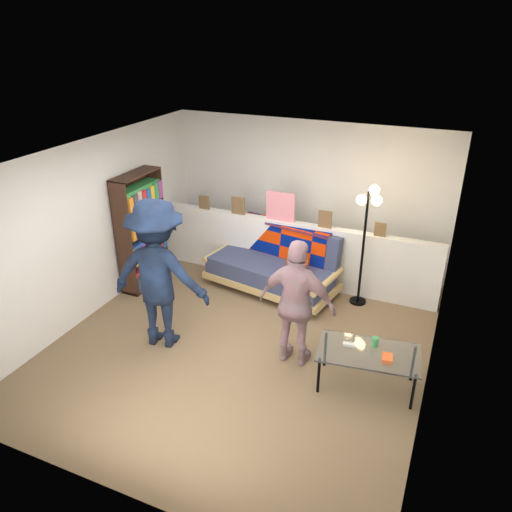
{
  "coord_description": "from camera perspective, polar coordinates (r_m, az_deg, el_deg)",
  "views": [
    {
      "loc": [
        2.26,
        -4.83,
        3.78
      ],
      "look_at": [
        0.0,
        0.4,
        1.05
      ],
      "focal_mm": 35.0,
      "sensor_mm": 36.0,
      "label": 1
    }
  ],
  "objects": [
    {
      "name": "ground",
      "position": [
        6.54,
        -1.41,
        -9.73
      ],
      "size": [
        5.0,
        5.0,
        0.0
      ],
      "primitive_type": "plane",
      "color": "brown",
      "rests_on": "ground"
    },
    {
      "name": "person_right",
      "position": [
        5.81,
        4.7,
        -5.51
      ],
      "size": [
        0.93,
        0.4,
        1.58
      ],
      "primitive_type": "imported",
      "rotation": [
        0.0,
        0.0,
        3.12
      ],
      "color": "pink",
      "rests_on": "ground"
    },
    {
      "name": "room_shell",
      "position": [
        6.14,
        0.26,
        5.5
      ],
      "size": [
        4.6,
        5.05,
        2.45
      ],
      "color": "silver",
      "rests_on": "ground"
    },
    {
      "name": "bookshelf",
      "position": [
        7.73,
        -12.97,
        2.44
      ],
      "size": [
        0.3,
        0.89,
        1.77
      ],
      "color": "black",
      "rests_on": "ground"
    },
    {
      "name": "coffee_table",
      "position": [
        5.73,
        12.79,
        -10.9
      ],
      "size": [
        1.18,
        0.76,
        0.58
      ],
      "color": "black",
      "rests_on": "ground"
    },
    {
      "name": "person_left",
      "position": [
        6.18,
        -11.06,
        -2.09
      ],
      "size": [
        1.33,
        0.89,
        1.92
      ],
      "primitive_type": "imported",
      "rotation": [
        0.0,
        0.0,
        3.29
      ],
      "color": "black",
      "rests_on": "ground"
    },
    {
      "name": "futon_sofa",
      "position": [
        7.56,
        2.14,
        -1.02
      ],
      "size": [
        2.11,
        1.26,
        0.85
      ],
      "color": "tan",
      "rests_on": "ground"
    },
    {
      "name": "floor_lamp",
      "position": [
        7.0,
        12.61,
        3.75
      ],
      "size": [
        0.37,
        0.33,
        1.76
      ],
      "color": "black",
      "rests_on": "ground"
    },
    {
      "name": "half_wall_ledge",
      "position": [
        7.74,
        4.12,
        0.44
      ],
      "size": [
        4.45,
        0.15,
        1.0
      ],
      "primitive_type": "cube",
      "color": "silver",
      "rests_on": "ground"
    },
    {
      "name": "ledge_decor",
      "position": [
        7.53,
        2.6,
        5.33
      ],
      "size": [
        2.97,
        0.02,
        0.45
      ],
      "color": "brown",
      "rests_on": "half_wall_ledge"
    }
  ]
}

